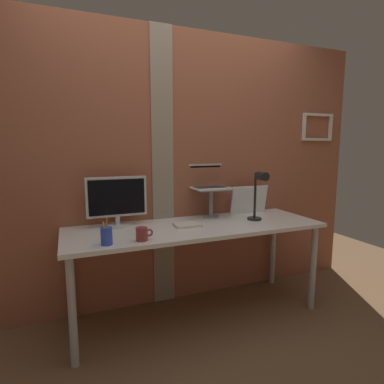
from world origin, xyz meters
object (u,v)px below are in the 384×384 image
at_px(whiteboard_panel, 249,200).
at_px(desk_lamp, 259,190).
at_px(monitor, 117,199).
at_px(laptop, 208,182).
at_px(coffee_mug, 142,234).
at_px(pen_cup, 106,236).

relative_size(whiteboard_panel, desk_lamp, 0.89).
distance_m(monitor, laptop, 0.81).
xyz_separation_m(desk_lamp, coffee_mug, (-1.01, -0.18, -0.21)).
height_order(monitor, coffee_mug, monitor).
bearing_deg(desk_lamp, monitor, 166.64).
xyz_separation_m(whiteboard_panel, pen_cup, (-1.33, -0.46, -0.07)).
height_order(monitor, pen_cup, monitor).
relative_size(whiteboard_panel, coffee_mug, 3.18).
bearing_deg(pen_cup, monitor, 72.97).
xyz_separation_m(desk_lamp, pen_cup, (-1.24, -0.18, -0.20)).
height_order(monitor, laptop, laptop).
bearing_deg(coffee_mug, pen_cup, 179.93).
bearing_deg(desk_lamp, laptop, 132.76).
bearing_deg(coffee_mug, whiteboard_panel, 22.83).
distance_m(pen_cup, coffee_mug, 0.23).
distance_m(laptop, whiteboard_panel, 0.44).
height_order(desk_lamp, pen_cup, desk_lamp).
bearing_deg(monitor, pen_cup, -107.03).
xyz_separation_m(pen_cup, coffee_mug, (0.23, -0.00, -0.01)).
bearing_deg(pen_cup, coffee_mug, -0.07).
bearing_deg(monitor, laptop, 4.83).
distance_m(laptop, coffee_mug, 0.91).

